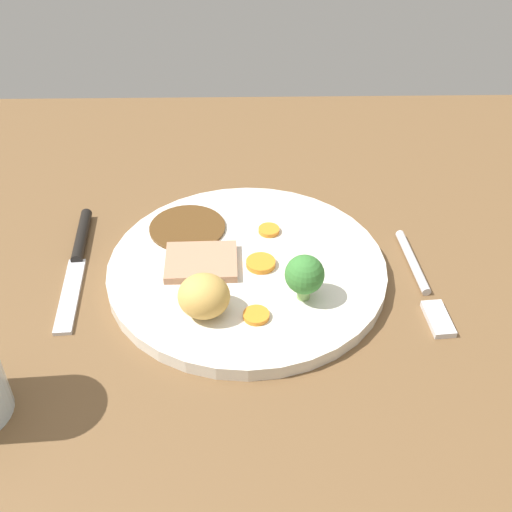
% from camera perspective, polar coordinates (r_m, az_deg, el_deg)
% --- Properties ---
extents(dining_table, '(1.20, 0.84, 0.04)m').
position_cam_1_polar(dining_table, '(0.66, -0.34, -3.41)').
color(dining_table, brown).
rests_on(dining_table, ground).
extents(dinner_plate, '(0.28, 0.28, 0.01)m').
position_cam_1_polar(dinner_plate, '(0.65, -0.00, -1.17)').
color(dinner_plate, silver).
rests_on(dinner_plate, dining_table).
extents(gravy_pool, '(0.08, 0.08, 0.00)m').
position_cam_1_polar(gravy_pool, '(0.69, -5.66, 2.52)').
color(gravy_pool, '#563819').
rests_on(gravy_pool, dinner_plate).
extents(meat_slice_main, '(0.07, 0.06, 0.01)m').
position_cam_1_polar(meat_slice_main, '(0.64, -4.41, -0.52)').
color(meat_slice_main, tan).
rests_on(meat_slice_main, dinner_plate).
extents(roast_potato_left, '(0.05, 0.05, 0.04)m').
position_cam_1_polar(roast_potato_left, '(0.58, -4.13, -3.54)').
color(roast_potato_left, tan).
rests_on(roast_potato_left, dinner_plate).
extents(carrot_coin_front, '(0.02, 0.02, 0.00)m').
position_cam_1_polar(carrot_coin_front, '(0.59, 0.51, -5.25)').
color(carrot_coin_front, orange).
rests_on(carrot_coin_front, dinner_plate).
extents(carrot_coin_back, '(0.02, 0.02, 0.00)m').
position_cam_1_polar(carrot_coin_back, '(0.68, 1.56, 2.30)').
color(carrot_coin_back, orange).
rests_on(carrot_coin_back, dinner_plate).
extents(carrot_coin_side, '(0.03, 0.03, 0.01)m').
position_cam_1_polar(carrot_coin_side, '(0.64, 0.87, -0.64)').
color(carrot_coin_side, orange).
rests_on(carrot_coin_side, dinner_plate).
extents(broccoli_floret, '(0.04, 0.04, 0.05)m').
position_cam_1_polar(broccoli_floret, '(0.59, 4.78, -1.69)').
color(broccoli_floret, '#8CB766').
rests_on(broccoli_floret, dinner_plate).
extents(fork, '(0.03, 0.15, 0.01)m').
position_cam_1_polar(fork, '(0.66, 14.87, -2.37)').
color(fork, silver).
rests_on(fork, dining_table).
extents(knife, '(0.03, 0.19, 0.01)m').
position_cam_1_polar(knife, '(0.69, -15.04, -0.01)').
color(knife, black).
rests_on(knife, dining_table).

